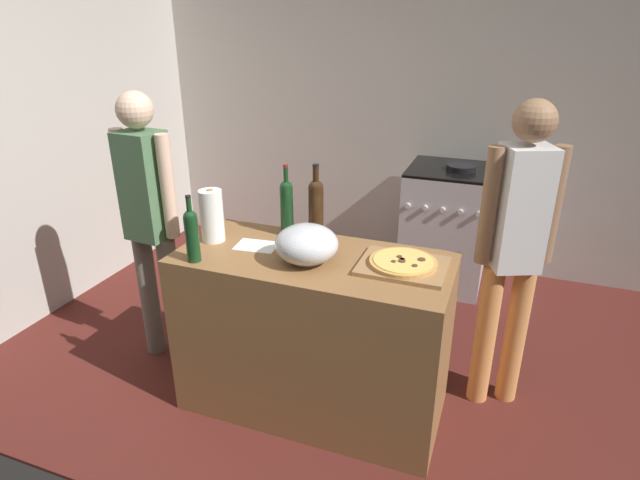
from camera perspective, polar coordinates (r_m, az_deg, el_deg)
The scene contains 15 objects.
ground_plane at distance 3.59m, azimuth 2.84°, elevation -9.98°, with size 4.71×3.23×0.02m, color #511E19.
kitchen_wall_rear at distance 4.38m, azimuth 8.87°, elevation 14.38°, with size 4.71×0.10×2.60m, color #BCB7AD.
kitchen_wall_left at distance 4.20m, azimuth -25.92°, elevation 12.00°, with size 0.10×3.23×2.60m, color #BCB7AD.
counter at distance 2.74m, azimuth -0.74°, elevation -10.26°, with size 1.35×0.61×0.88m, color olive.
cutting_board at distance 2.45m, azimuth 9.06°, elevation -2.84°, with size 0.40×0.32×0.02m, color #9E7247.
pizza at distance 2.44m, azimuth 9.10°, elevation -2.41°, with size 0.31×0.31×0.03m.
mixing_bowl at distance 2.44m, azimuth -1.47°, elevation -0.45°, with size 0.30×0.30×0.18m.
paper_towel_roll at distance 2.72m, azimuth -11.75°, elevation 2.61°, with size 0.12×0.12×0.28m.
wine_bottle_green at distance 2.74m, azimuth -3.67°, elevation 3.82°, with size 0.07×0.07×0.38m.
wine_bottle_clear at distance 2.51m, azimuth -13.85°, elevation 0.74°, with size 0.07×0.07×0.33m.
wine_bottle_dark at distance 2.68m, azimuth -0.45°, elevation 3.73°, with size 0.08×0.08×0.40m.
recipe_sheet at distance 2.67m, azimuth -6.94°, elevation -0.63°, with size 0.21×0.15×0.00m, color white.
stove at distance 4.13m, azimuth 13.59°, elevation 1.46°, with size 0.61×0.63×0.97m.
person_in_stripes at distance 3.08m, azimuth -18.17°, elevation 2.56°, with size 0.39×0.22×1.61m.
person_in_red at distance 2.72m, azimuth 20.56°, elevation -0.30°, with size 0.36×0.27×1.63m.
Camera 1 is at (0.89, -1.55, 1.96)m, focal length 29.25 mm.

